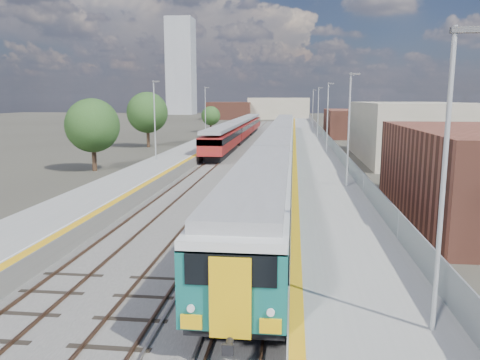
# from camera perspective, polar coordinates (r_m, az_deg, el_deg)

# --- Properties ---
(ground) EXTENTS (320.00, 320.00, 0.00)m
(ground) POSITION_cam_1_polar(r_m,az_deg,el_deg) (60.09, 3.64, 3.36)
(ground) COLOR #47443A
(ground) RESTS_ON ground
(ballast_bed) EXTENTS (10.50, 155.00, 0.06)m
(ballast_bed) POSITION_cam_1_polar(r_m,az_deg,el_deg) (62.72, 1.70, 3.68)
(ballast_bed) COLOR #565451
(ballast_bed) RESTS_ON ground
(tracks) EXTENTS (8.96, 160.00, 0.17)m
(tracks) POSITION_cam_1_polar(r_m,az_deg,el_deg) (64.33, 2.35, 3.90)
(tracks) COLOR #4C3323
(tracks) RESTS_ON ground
(platform_right) EXTENTS (4.70, 155.00, 8.52)m
(platform_right) POSITION_cam_1_polar(r_m,az_deg,el_deg) (62.48, 8.61, 4.01)
(platform_right) COLOR slate
(platform_right) RESTS_ON ground
(platform_left) EXTENTS (4.30, 155.00, 8.52)m
(platform_left) POSITION_cam_1_polar(r_m,az_deg,el_deg) (63.58, -4.43, 4.18)
(platform_left) COLOR slate
(platform_left) RESTS_ON ground
(buildings) EXTENTS (72.00, 185.50, 40.00)m
(buildings) POSITION_cam_1_polar(r_m,az_deg,el_deg) (149.76, -1.63, 11.41)
(buildings) COLOR brown
(buildings) RESTS_ON ground
(green_train) EXTENTS (2.86, 79.74, 3.15)m
(green_train) POSITION_cam_1_polar(r_m,az_deg,el_deg) (50.85, 4.84, 4.66)
(green_train) COLOR black
(green_train) RESTS_ON ground
(red_train) EXTENTS (2.70, 54.73, 3.40)m
(red_train) POSITION_cam_1_polar(r_m,az_deg,el_deg) (74.65, -0.03, 6.21)
(red_train) COLOR black
(red_train) RESTS_ON ground
(tree_a) EXTENTS (5.08, 5.08, 6.88)m
(tree_a) POSITION_cam_1_polar(r_m,az_deg,el_deg) (46.47, -17.54, 6.35)
(tree_a) COLOR #382619
(tree_a) RESTS_ON ground
(tree_b) EXTENTS (5.72, 5.72, 7.75)m
(tree_b) POSITION_cam_1_polar(r_m,az_deg,el_deg) (67.41, -11.23, 8.07)
(tree_b) COLOR #382619
(tree_b) RESTS_ON ground
(tree_c) EXTENTS (3.89, 3.89, 5.27)m
(tree_c) POSITION_cam_1_polar(r_m,az_deg,el_deg) (96.60, -3.59, 7.81)
(tree_c) COLOR #382619
(tree_c) RESTS_ON ground
(tree_d) EXTENTS (4.25, 4.25, 5.76)m
(tree_d) POSITION_cam_1_polar(r_m,az_deg,el_deg) (83.57, 21.76, 7.02)
(tree_d) COLOR #382619
(tree_d) RESTS_ON ground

